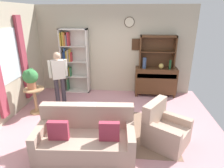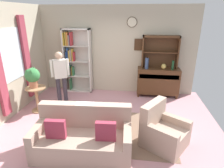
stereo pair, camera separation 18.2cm
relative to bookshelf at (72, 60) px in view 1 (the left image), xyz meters
The scene contains 17 objects.
ground_plane 2.62m from the bookshelf, 54.64° to the right, with size 5.40×4.60×0.02m, color #C68C93.
wall_back 1.43m from the bookshelf, ahead, with size 5.00×0.09×2.80m.
wall_left 2.24m from the bookshelf, 120.98° to the right, with size 0.16×4.20×2.80m.
area_rug 2.95m from the bookshelf, 54.86° to the right, with size 2.70×1.78×0.01m, color #846651.
bookshelf is the anchor object (origin of this frame).
sideboard 2.79m from the bookshelf, ahead, with size 1.30×0.45×0.92m.
sideboard_hutch 2.77m from the bookshelf, ahead, with size 1.10×0.26×1.00m.
vase_tall 2.35m from the bookshelf, ahead, with size 0.11×0.11×0.34m, color #33476B.
vase_round 2.87m from the bookshelf, ahead, with size 0.15×0.15×0.17m, color tan.
bottle_wine 3.13m from the bookshelf, ahead, with size 0.07×0.07×0.28m, color #194223.
couch_floral 3.32m from the bookshelf, 69.98° to the right, with size 1.85×0.96×0.90m.
armchair_floral 3.79m from the bookshelf, 44.65° to the right, with size 1.06×1.05×0.88m.
plant_stand 1.82m from the bookshelf, 110.52° to the right, with size 0.52×0.52×0.69m.
potted_plant_large 1.71m from the bookshelf, 111.90° to the right, with size 0.38×0.38×0.53m.
person_reading 1.09m from the bookshelf, 94.61° to the right, with size 0.49×0.34×1.56m.
coffee_table 2.60m from the bookshelf, 57.41° to the right, with size 0.80×0.50×0.42m.
book_stack 2.58m from the bookshelf, 60.60° to the right, with size 0.22×0.14×0.10m.
Camera 1 is at (0.50, -4.06, 2.54)m, focal length 30.58 mm.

